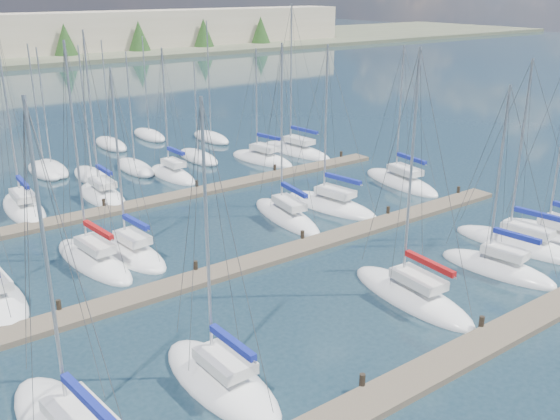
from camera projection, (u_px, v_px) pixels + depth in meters
ground at (41, 134)px, 71.38m from camera, size 400.00×400.00×0.00m
dock_near at (441, 365)px, 27.58m from camera, size 44.00×1.93×1.10m
dock_mid at (260, 260)px, 38.15m from camera, size 44.00×1.93×1.10m
dock_far at (158, 200)px, 48.71m from camera, size 44.00×1.93×1.10m
sailboat_k at (286, 216)px, 45.26m from camera, size 3.53×8.85×13.12m
sailboat_q at (262, 159)px, 60.27m from camera, size 4.00×8.05×11.32m
sailboat_g at (556, 238)px, 41.34m from camera, size 3.46×8.62×14.07m
sailboat_i at (94, 260)px, 38.00m from camera, size 3.21×8.72×13.93m
sailboat_c at (221, 380)px, 26.49m from camera, size 3.06×7.75×12.91m
sailboat_j at (131, 253)px, 39.07m from camera, size 3.16×7.43×12.35m
sailboat_n at (24, 208)px, 46.89m from camera, size 3.06×8.63×15.21m
sailboat_d at (411, 296)px, 33.70m from camera, size 3.20×8.73×13.97m
sailboat_p at (172, 175)px, 55.20m from camera, size 2.53×6.91×11.87m
sailboat_m at (401, 182)px, 53.18m from camera, size 3.81×9.06×12.23m
sailboat_l at (331, 205)px, 47.57m from camera, size 4.13×8.81×12.84m
sailboat_f at (519, 245)px, 40.35m from camera, size 3.77×9.12×12.67m
sailboat_e at (497, 268)px, 36.96m from camera, size 3.37×7.45×11.68m
sailboat_o at (102, 195)px, 49.76m from camera, size 2.72×7.27×13.68m
sailboat_r at (296, 151)px, 63.23m from camera, size 3.60×9.58×15.12m
distant_boats at (46, 169)px, 56.59m from camera, size 36.93×20.75×13.30m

